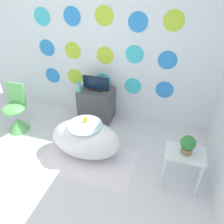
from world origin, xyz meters
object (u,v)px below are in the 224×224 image
Objects in this scene: tv at (96,84)px; potted_plant_left at (188,144)px; chair at (16,116)px; bathtub at (86,139)px; vase at (79,87)px.

potted_plant_left is (1.48, -1.06, -0.01)m from tv.
chair is at bearing -148.30° from tv.
bathtub is at bearing -8.38° from chair.
chair is 3.46× the size of potted_plant_left.
tv is 1.96× the size of potted_plant_left.
bathtub is 1.37m from potted_plant_left.
chair is (-1.31, 0.19, -0.01)m from bathtub.
bathtub is 5.39× the size of vase.
chair is 2.67m from potted_plant_left.
chair is at bearing 172.11° from potted_plant_left.
potted_plant_left is at bearing -7.89° from chair.
vase is at bearing 31.65° from chair.
chair is 1.13m from vase.
chair reaches higher than bathtub.
vase is at bearing -148.14° from tv.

